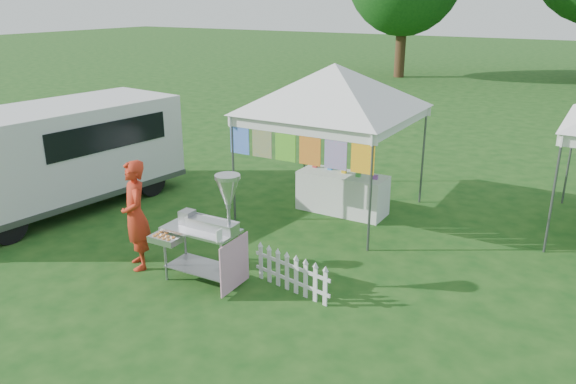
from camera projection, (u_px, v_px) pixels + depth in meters
The scene contains 7 objects.
ground at pixel (231, 279), 8.78m from camera, with size 120.00×120.00×0.00m, color #144213.
canopy_main at pixel (335, 64), 10.65m from camera, with size 4.24×4.24×3.45m.
donut_cart at pixel (210, 221), 8.29m from camera, with size 1.29×0.91×1.80m.
vendor at pixel (136, 215), 8.93m from camera, with size 0.65×0.43×1.79m, color red.
cargo_van at pixel (62, 153), 11.55m from camera, with size 2.63×5.31×2.12m.
picket_fence at pixel (292, 274), 8.33m from camera, with size 1.42×0.29×0.56m.
display_table at pixel (342, 193), 11.44m from camera, with size 1.80×0.70×0.82m, color white.
Camera 1 is at (4.76, -6.30, 4.18)m, focal length 35.00 mm.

